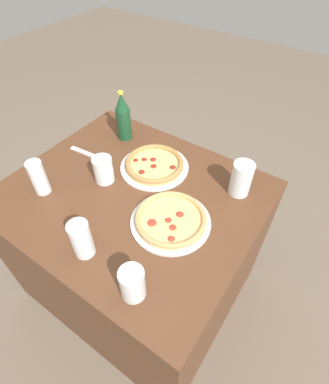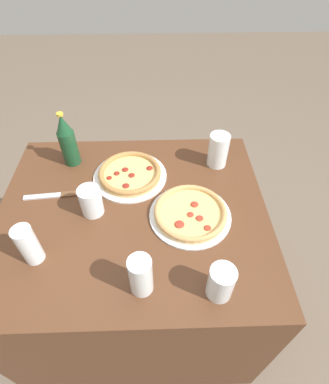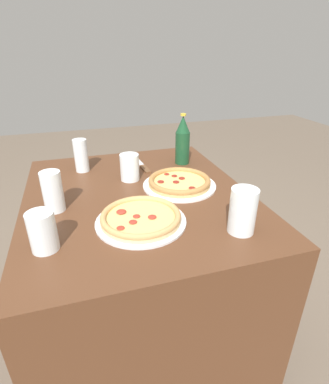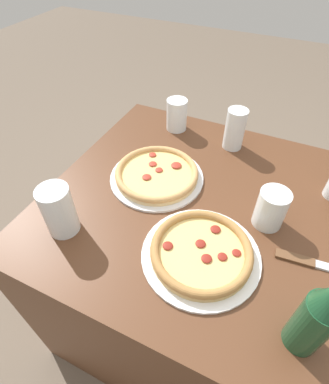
{
  "view_description": "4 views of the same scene",
  "coord_description": "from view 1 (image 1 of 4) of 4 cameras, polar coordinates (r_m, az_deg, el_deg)",
  "views": [
    {
      "loc": [
        0.58,
        -0.61,
        1.61
      ],
      "look_at": [
        0.13,
        0.05,
        0.78
      ],
      "focal_mm": 28.0,
      "sensor_mm": 36.0,
      "label": 1
    },
    {
      "loc": [
        0.1,
        -0.72,
        1.59
      ],
      "look_at": [
        0.12,
        0.05,
        0.78
      ],
      "focal_mm": 28.0,
      "sensor_mm": 36.0,
      "label": 2
    },
    {
      "loc": [
        1.04,
        -0.2,
        1.26
      ],
      "look_at": [
        0.14,
        0.07,
        0.8
      ],
      "focal_mm": 28.0,
      "sensor_mm": 36.0,
      "label": 3
    },
    {
      "loc": [
        -0.11,
        0.6,
        1.39
      ],
      "look_at": [
        0.13,
        0.08,
        0.81
      ],
      "focal_mm": 28.0,
      "sensor_mm": 36.0,
      "label": 4
    }
  ],
  "objects": [
    {
      "name": "table",
      "position": [
        1.51,
        -5.17,
        -9.98
      ],
      "size": [
        1.0,
        0.85,
        0.74
      ],
      "color": "#56331E",
      "rests_on": "ground_plane"
    },
    {
      "name": "pizza_salami",
      "position": [
        1.1,
        1.18,
        -5.24
      ],
      "size": [
        0.3,
        0.3,
        0.04
      ],
      "color": "silver",
      "rests_on": "table"
    },
    {
      "name": "glass_orange_juice",
      "position": [
        1.27,
        -22.8,
        2.41
      ],
      "size": [
        0.06,
        0.06,
        0.15
      ],
      "color": "white",
      "rests_on": "table"
    },
    {
      "name": "ground_plane",
      "position": [
        1.82,
        -4.39,
        -16.46
      ],
      "size": [
        8.0,
        8.0,
        0.0
      ],
      "primitive_type": "plane",
      "color": "#6B5B4C"
    },
    {
      "name": "beer_bottle",
      "position": [
        1.45,
        -7.88,
        13.95
      ],
      "size": [
        0.07,
        0.07,
        0.24
      ],
      "color": "#194728",
      "rests_on": "table"
    },
    {
      "name": "glass_red_wine",
      "position": [
        1.21,
        14.35,
        2.23
      ],
      "size": [
        0.08,
        0.08,
        0.14
      ],
      "color": "white",
      "rests_on": "table"
    },
    {
      "name": "glass_iced_tea",
      "position": [
        1.26,
        -11.4,
        4.09
      ],
      "size": [
        0.08,
        0.08,
        0.11
      ],
      "color": "white",
      "rests_on": "table"
    },
    {
      "name": "glass_water",
      "position": [
        1.02,
        -15.5,
        -8.79
      ],
      "size": [
        0.07,
        0.07,
        0.14
      ],
      "color": "white",
      "rests_on": "table"
    },
    {
      "name": "glass_lemonade",
      "position": [
        0.92,
        -6.11,
        -17.04
      ],
      "size": [
        0.08,
        0.08,
        0.12
      ],
      "color": "white",
      "rests_on": "table"
    },
    {
      "name": "pizza_veggie",
      "position": [
        1.31,
        -1.94,
        5.25
      ],
      "size": [
        0.3,
        0.3,
        0.04
      ],
      "color": "white",
      "rests_on": "table"
    },
    {
      "name": "knife",
      "position": [
        1.42,
        -13.38,
        6.67
      ],
      "size": [
        0.24,
        0.05,
        0.01
      ],
      "color": "brown",
      "rests_on": "table"
    }
  ]
}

